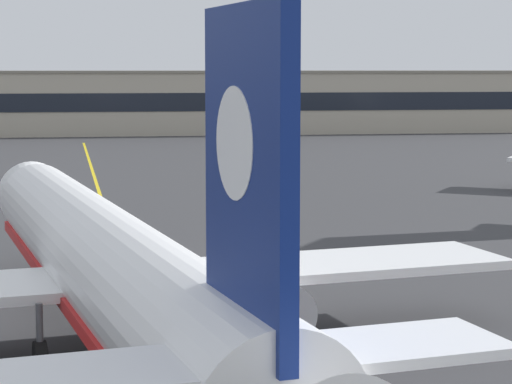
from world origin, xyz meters
TOP-DOWN VIEW (x-y plane):
  - taxiway_centreline at (0.00, 30.00)m, footprint 6.84×179.89m
  - airliner_foreground at (-0.91, 11.81)m, footprint 32.33×41.28m
  - safety_cone_by_nose_gear at (-0.30, 27.12)m, footprint 0.44×0.44m
  - terminal_building at (6.17, 138.55)m, footprint 156.06×12.40m

SIDE VIEW (x-z plane):
  - taxiway_centreline at x=0.00m, z-range 0.00..0.01m
  - safety_cone_by_nose_gear at x=-0.30m, z-range -0.02..0.53m
  - airliner_foreground at x=-0.91m, z-range -2.46..9.19m
  - terminal_building at x=6.17m, z-range 0.01..9.99m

